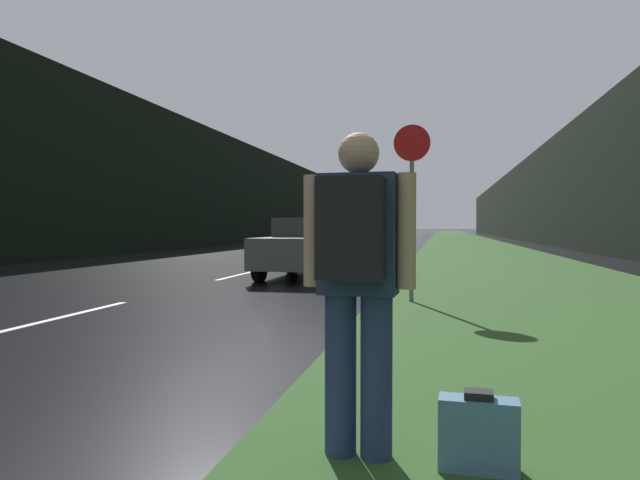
% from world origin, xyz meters
% --- Properties ---
extents(grass_verge, '(6.00, 240.00, 0.02)m').
position_xyz_m(grass_verge, '(7.04, 40.00, 0.01)').
color(grass_verge, '#2D5123').
rests_on(grass_verge, ground_plane).
extents(lane_stripe_b, '(0.12, 3.00, 0.01)m').
position_xyz_m(lane_stripe_b, '(0.00, 7.19, 0.00)').
color(lane_stripe_b, silver).
rests_on(lane_stripe_b, ground_plane).
extents(lane_stripe_c, '(0.12, 3.00, 0.01)m').
position_xyz_m(lane_stripe_c, '(0.00, 14.19, 0.00)').
color(lane_stripe_c, silver).
rests_on(lane_stripe_c, ground_plane).
extents(lane_stripe_d, '(0.12, 3.00, 0.01)m').
position_xyz_m(lane_stripe_d, '(0.00, 21.19, 0.00)').
color(lane_stripe_d, silver).
rests_on(lane_stripe_d, ground_plane).
extents(lane_stripe_e, '(0.12, 3.00, 0.01)m').
position_xyz_m(lane_stripe_e, '(0.00, 28.19, 0.00)').
color(lane_stripe_e, silver).
rests_on(lane_stripe_e, ground_plane).
extents(lane_stripe_f, '(0.12, 3.00, 0.01)m').
position_xyz_m(lane_stripe_f, '(0.00, 35.19, 0.00)').
color(lane_stripe_f, silver).
rests_on(lane_stripe_f, ground_plane).
extents(treeline_far_side, '(2.00, 140.00, 7.48)m').
position_xyz_m(treeline_far_side, '(-10.04, 50.00, 3.74)').
color(treeline_far_side, black).
rests_on(treeline_far_side, ground_plane).
extents(treeline_near_side, '(2.00, 140.00, 6.99)m').
position_xyz_m(treeline_near_side, '(13.04, 50.00, 3.50)').
color(treeline_near_side, black).
rests_on(treeline_near_side, ground_plane).
extents(stop_sign, '(0.61, 0.07, 2.96)m').
position_xyz_m(stop_sign, '(4.70, 9.68, 1.75)').
color(stop_sign, slate).
rests_on(stop_sign, ground_plane).
extents(hitchhiker_with_backpack, '(0.62, 0.43, 1.78)m').
position_xyz_m(hitchhiker_with_backpack, '(4.74, 3.13, 1.02)').
color(hitchhiker_with_backpack, navy).
rests_on(hitchhiker_with_backpack, ground_plane).
extents(suitcase, '(0.41, 0.18, 0.43)m').
position_xyz_m(suitcase, '(5.38, 3.10, 0.20)').
color(suitcase, teal).
rests_on(suitcase, ground_plane).
extents(car_passing_near, '(2.04, 4.65, 1.48)m').
position_xyz_m(car_passing_near, '(2.02, 14.04, 0.76)').
color(car_passing_near, '#4C514C').
rests_on(car_passing_near, ground_plane).
extents(car_passing_far, '(1.89, 4.49, 1.59)m').
position_xyz_m(car_passing_far, '(2.02, 32.37, 0.79)').
color(car_passing_far, black).
rests_on(car_passing_far, ground_plane).
extents(delivery_truck, '(2.65, 7.68, 3.29)m').
position_xyz_m(delivery_truck, '(-2.02, 81.24, 1.74)').
color(delivery_truck, '#6E684F').
rests_on(delivery_truck, ground_plane).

